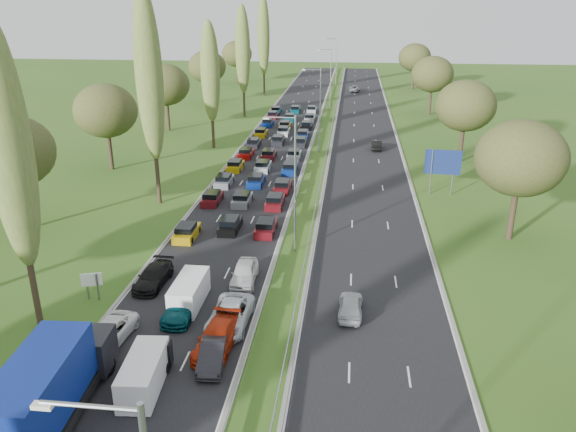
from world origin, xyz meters
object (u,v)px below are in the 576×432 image
(blue_lorry, at_px, (51,386))
(info_sign, at_px, (92,282))
(near_car_3, at_px, (153,276))
(white_van_rear, at_px, (190,290))
(white_van_front, at_px, (145,371))
(near_car_2, at_px, (109,332))
(direction_sign, at_px, (443,164))

(blue_lorry, xyz_separation_m, info_sign, (-3.68, 12.56, -0.82))
(blue_lorry, height_order, info_sign, blue_lorry)
(info_sign, bearing_deg, near_car_3, 35.62)
(white_van_rear, bearing_deg, info_sign, -177.50)
(near_car_3, relative_size, info_sign, 2.33)
(white_van_rear, bearing_deg, white_van_front, -89.23)
(near_car_2, height_order, info_sign, info_sign)
(near_car_3, height_order, white_van_front, white_van_front)
(info_sign, xyz_separation_m, direction_sign, (28.80, 27.61, 2.20))
(blue_lorry, distance_m, info_sign, 13.12)
(blue_lorry, bearing_deg, white_van_rear, 70.19)
(blue_lorry, distance_m, white_van_front, 5.07)
(near_car_3, bearing_deg, info_sign, -141.65)
(blue_lorry, height_order, white_van_rear, blue_lorry)
(near_car_2, distance_m, blue_lorry, 7.51)
(blue_lorry, height_order, direction_sign, direction_sign)
(near_car_3, relative_size, blue_lorry, 0.49)
(near_car_2, bearing_deg, white_van_front, -41.68)
(near_car_3, bearing_deg, white_van_rear, -30.24)
(near_car_2, distance_m, white_van_rear, 6.71)
(white_van_front, bearing_deg, near_car_2, 129.14)
(blue_lorry, bearing_deg, direction_sign, 53.86)
(near_car_2, xyz_separation_m, near_car_3, (0.22, 7.84, 0.03))
(near_car_3, distance_m, blue_lorry, 15.27)
(near_car_2, bearing_deg, white_van_rear, 59.70)
(near_car_2, relative_size, direction_sign, 0.94)
(blue_lorry, bearing_deg, near_car_3, 85.87)
(near_car_2, distance_m, near_car_3, 7.85)
(white_van_front, xyz_separation_m, white_van_rear, (-0.10, 9.60, 0.00))
(near_car_3, relative_size, white_van_front, 1.01)
(info_sign, bearing_deg, white_van_rear, 2.31)
(white_van_rear, xyz_separation_m, direction_sign, (21.51, 27.32, 2.57))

